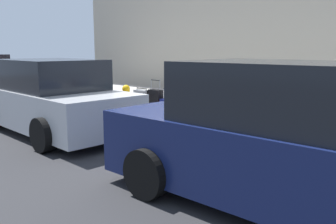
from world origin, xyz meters
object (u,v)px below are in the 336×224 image
Objects in this scene: suitcase_silver_3 at (254,119)px; suitcase_olive_5 at (212,113)px; suitcase_black_2 at (271,126)px; suitcase_maroon_0 at (332,130)px; suitcase_navy_1 at (300,125)px; parked_car_navy_0 at (286,142)px; suitcase_teal_4 at (234,114)px; suitcase_navy_8 at (168,109)px; suitcase_maroon_7 at (180,109)px; bollard_post at (107,94)px; parked_car_silver_1 at (52,99)px; suitcase_silver_10 at (142,103)px; suitcase_red_6 at (195,113)px; fire_hydrant at (126,98)px; suitcase_black_9 at (156,104)px.

suitcase_olive_5 is (0.95, 0.12, 0.01)m from suitcase_silver_3.
suitcase_black_2 is at bearing 178.93° from suitcase_olive_5.
suitcase_maroon_0 reaches higher than suitcase_navy_1.
suitcase_teal_4 is at bearing -45.09° from parked_car_navy_0.
suitcase_navy_8 is 4.87m from parked_car_navy_0.
suitcase_maroon_0 is at bearing -178.48° from suitcase_maroon_7.
bollard_post is at bearing 1.96° from suitcase_maroon_0.
suitcase_navy_1 is at bearing -179.40° from suitcase_maroon_7.
parked_car_silver_1 is (1.77, 2.25, 0.29)m from suitcase_maroon_7.
suitcase_olive_5 is at bearing 2.63° from suitcase_maroon_0.
suitcase_black_2 is at bearing 7.62° from suitcase_maroon_0.
suitcase_navy_1 is at bearing -179.50° from suitcase_silver_10.
suitcase_maroon_7 is 2.69m from bollard_post.
suitcase_silver_3 is 2.38m from suitcase_navy_8.
fire_hydrant is (2.53, -0.08, 0.09)m from suitcase_red_6.
suitcase_maroon_7 is at bearing -179.71° from suitcase_silver_10.
suitcase_maroon_7 is 0.73× the size of suitcase_black_9.
suitcase_navy_8 is at bearing -119.06° from parked_car_silver_1.
suitcase_black_9 is at bearing -171.78° from suitcase_silver_10.
bollard_post is 2.33m from parked_car_silver_1.
suitcase_navy_1 is 5.58m from bollard_post.
suitcase_black_9 is at bearing -26.39° from parked_car_navy_0.
parked_car_navy_0 is at bearing 153.61° from suitcase_black_9.
bollard_post is at bearing 2.64° from suitcase_silver_3.
suitcase_maroon_7 is 0.88m from suitcase_black_9.
parked_car_navy_0 reaches higher than suitcase_silver_10.
bollard_post reaches higher than suitcase_red_6.
suitcase_olive_5 is at bearing 15.02° from suitcase_teal_4.
suitcase_olive_5 is 1.05× the size of suitcase_black_9.
fire_hydrant is (4.39, -0.08, 0.09)m from suitcase_black_2.
suitcase_olive_5 is 1.39× the size of suitcase_silver_10.
suitcase_navy_8 is at bearing -4.72° from suitcase_olive_5.
suitcase_silver_10 is (3.24, 0.10, -0.01)m from suitcase_silver_3.
parked_car_silver_1 reaches higher than fire_hydrant.
suitcase_maroon_0 is 1.01× the size of suitcase_olive_5.
parked_car_navy_0 is (-0.37, 2.34, 0.28)m from suitcase_maroon_0.
bollard_post is (0.67, 0.15, 0.07)m from fire_hydrant.
parked_car_silver_1 is (1.31, 2.35, 0.36)m from suitcase_navy_8.
suitcase_maroon_7 is at bearing 176.22° from suitcase_black_9.
suitcase_black_9 is (4.29, 0.03, -0.01)m from suitcase_maroon_0.
suitcase_navy_8 is at bearing -1.13° from suitcase_navy_1.
suitcase_silver_3 is 4.38m from parked_car_silver_1.
suitcase_navy_1 is 2.89m from suitcase_maroon_7.
suitcase_silver_3 is 4.61m from bollard_post.
suitcase_teal_4 is at bearing -178.81° from fire_hydrant.
parked_car_navy_0 reaches higher than suitcase_black_2.
parked_car_silver_1 is (-0.24, 2.28, 0.23)m from fire_hydrant.
suitcase_navy_8 is 1.03× the size of fire_hydrant.
fire_hydrant is at bearing -1.02° from suitcase_olive_5.
suitcase_black_2 is at bearing 179.36° from suitcase_silver_10.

